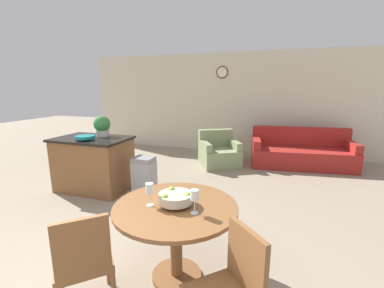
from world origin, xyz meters
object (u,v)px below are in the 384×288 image
fruit_bowl (175,198)px  couch (301,153)px  armchair (219,154)px  dining_chair_near_right (231,287)px  wine_glass_left (149,189)px  teal_bowl (85,137)px  trash_bin (144,177)px  potted_plant (102,126)px  dining_chair_near_left (84,259)px  kitchen_island (94,164)px  wine_glass_right (195,196)px  dining_table (176,222)px

fruit_bowl → couch: size_ratio=0.13×
fruit_bowl → armchair: 3.76m
dining_chair_near_right → wine_glass_left: bearing=17.8°
fruit_bowl → couch: bearing=71.9°
teal_bowl → trash_bin: bearing=11.3°
teal_bowl → fruit_bowl: bearing=-32.9°
fruit_bowl → wine_glass_left: wine_glass_left is taller
trash_bin → armchair: (0.79, 2.10, -0.05)m
wine_glass_left → potted_plant: size_ratio=0.58×
teal_bowl → wine_glass_left: bearing=-37.1°
teal_bowl → potted_plant: (0.06, 0.37, 0.14)m
dining_chair_near_left → couch: bearing=24.9°
kitchen_island → teal_bowl: (0.02, -0.18, 0.51)m
wine_glass_left → wine_glass_right: bearing=-1.7°
dining_table → trash_bin: size_ratio=1.68×
dining_chair_near_left → dining_chair_near_right: size_ratio=1.00×
dining_table → fruit_bowl: 0.24m
wine_glass_left → armchair: wine_glass_left is taller
wine_glass_left → teal_bowl: (-1.96, 1.48, 0.08)m
fruit_bowl → wine_glass_right: size_ratio=1.46×
dining_chair_near_right → teal_bowl: size_ratio=2.82×
wine_glass_left → couch: 4.66m
wine_glass_left → couch: (1.60, 4.34, -0.61)m
dining_chair_near_right → wine_glass_right: wine_glass_right is taller
dining_chair_near_left → potted_plant: size_ratio=2.45×
dining_table → kitchen_island: kitchen_island is taller
dining_chair_near_right → fruit_bowl: size_ratio=2.89×
wine_glass_right → couch: (1.18, 4.35, -0.61)m
dining_table → armchair: armchair is taller
potted_plant → couch: bearing=35.3°
dining_chair_near_right → couch: 4.85m
teal_bowl → couch: teal_bowl is taller
fruit_bowl → kitchen_island: kitchen_island is taller
kitchen_island → teal_bowl: 0.54m
fruit_bowl → wine_glass_left: 0.24m
kitchen_island → trash_bin: 1.00m
dining_chair_near_left → wine_glass_right: (0.73, 0.50, 0.41)m
armchair → wine_glass_left: bearing=-117.2°
dining_chair_near_right → potted_plant: bearing=6.0°
potted_plant → fruit_bowl: bearing=-40.1°
dining_table → teal_bowl: size_ratio=3.56×
dining_table → potted_plant: (-2.11, 1.78, 0.54)m
dining_table → armchair: bearing=96.5°
dining_chair_near_right → wine_glass_left: size_ratio=4.23×
dining_table → dining_chair_near_right: 0.80m
dining_chair_near_left → kitchen_island: (-1.67, 2.18, -0.02)m
dining_chair_near_right → trash_bin: bearing=-3.2°
dining_chair_near_left → armchair: 4.30m
dining_table → potted_plant: size_ratio=3.10×
trash_bin → dining_table: bearing=-52.8°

